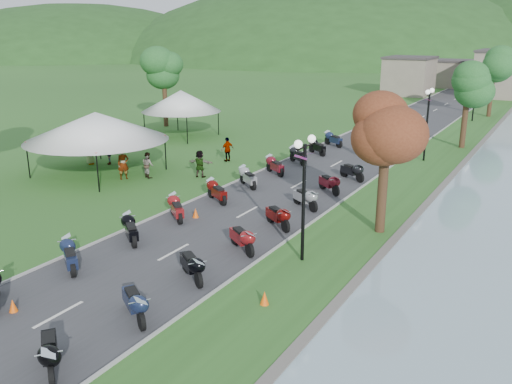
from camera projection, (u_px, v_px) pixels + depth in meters
The scene contains 11 objects.
road at pixel (365, 148), 42.56m from camera, with size 7.00×120.00×0.02m, color #3D3D40.
far_building at pixel (455, 75), 80.04m from camera, with size 18.00×16.00×5.00m, color gray.
moto_row_left at pixel (178, 209), 26.46m from camera, with size 2.60×42.47×1.10m, color #331411, non-canonical shape.
moto_row_right at pixel (194, 266), 20.09m from camera, with size 2.60×34.94×1.10m, color #331411, non-canonical shape.
vendor_tent_main at pixel (98, 143), 34.49m from camera, with size 6.02×6.02×4.00m, color white, non-canonical shape.
vendor_tent_side at pixel (182, 114), 46.57m from camera, with size 4.53×4.53×4.00m, color white, non-canonical shape.
tree_lakeside at pixel (385, 151), 23.95m from camera, with size 2.74×2.74×7.61m, color #2C702E, non-canonical shape.
pedestrian_a at pixel (124, 179), 33.81m from camera, with size 0.71×0.52×1.94m, color slate.
pedestrian_b at pixel (149, 177), 34.20m from camera, with size 0.79×0.43×1.62m, color slate.
pedestrian_c at pixel (109, 164), 37.47m from camera, with size 1.12×0.46×1.74m, color slate.
traffic_cone_near at pixel (13, 306), 17.87m from camera, with size 0.30×0.30×0.46m, color #F2590C.
Camera 1 is at (13.56, -0.41, 8.99)m, focal length 38.00 mm.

